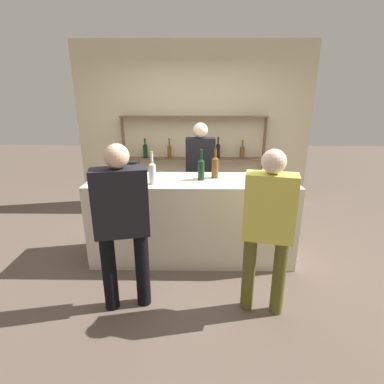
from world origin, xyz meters
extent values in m
plane|color=brown|center=(0.00, 0.00, 0.00)|extent=(16.00, 16.00, 0.00)
cube|color=beige|center=(0.00, 0.00, 0.51)|extent=(2.43, 0.68, 1.02)
cube|color=beige|center=(0.00, 1.94, 1.40)|extent=(4.03, 0.12, 2.80)
cylinder|color=brown|center=(-1.21, 1.76, 0.80)|extent=(0.05, 0.05, 1.61)
cylinder|color=brown|center=(1.21, 1.76, 0.80)|extent=(0.05, 0.05, 1.61)
cube|color=brown|center=(0.00, 1.76, 1.60)|extent=(2.48, 0.18, 0.02)
cube|color=brown|center=(0.00, 1.76, 0.88)|extent=(2.48, 0.18, 0.02)
cylinder|color=black|center=(-0.84, 1.76, 1.00)|extent=(0.08, 0.08, 0.22)
cone|color=black|center=(-0.84, 1.76, 1.13)|extent=(0.08, 0.08, 0.04)
cylinder|color=black|center=(-0.84, 1.76, 1.18)|extent=(0.03, 0.03, 0.07)
cylinder|color=maroon|center=(-0.84, 1.76, 1.23)|extent=(0.03, 0.03, 0.01)
cylinder|color=brown|center=(-0.42, 1.76, 1.00)|extent=(0.07, 0.07, 0.20)
cone|color=brown|center=(-0.42, 1.76, 1.11)|extent=(0.07, 0.07, 0.03)
cylinder|color=brown|center=(-0.42, 1.76, 1.17)|extent=(0.03, 0.03, 0.09)
cylinder|color=#232328|center=(-0.42, 1.76, 1.23)|extent=(0.03, 0.03, 0.01)
cylinder|color=silver|center=(0.00, 1.76, 1.01)|extent=(0.08, 0.08, 0.23)
cone|color=silver|center=(0.00, 1.76, 1.14)|extent=(0.08, 0.08, 0.04)
cylinder|color=silver|center=(0.00, 1.76, 1.19)|extent=(0.03, 0.03, 0.07)
cylinder|color=black|center=(0.00, 1.76, 1.23)|extent=(0.03, 0.03, 0.01)
cylinder|color=black|center=(0.42, 1.76, 1.01)|extent=(0.07, 0.07, 0.23)
cone|color=black|center=(0.42, 1.76, 1.14)|extent=(0.07, 0.07, 0.03)
cylinder|color=black|center=(0.42, 1.76, 1.20)|extent=(0.03, 0.03, 0.10)
cylinder|color=maroon|center=(0.42, 1.76, 1.26)|extent=(0.03, 0.03, 0.01)
cylinder|color=brown|center=(0.84, 1.76, 0.99)|extent=(0.08, 0.08, 0.19)
cone|color=brown|center=(0.84, 1.76, 1.10)|extent=(0.08, 0.08, 0.04)
cylinder|color=brown|center=(0.84, 1.76, 1.16)|extent=(0.03, 0.03, 0.09)
cylinder|color=gold|center=(0.84, 1.76, 1.21)|extent=(0.03, 0.03, 0.01)
cylinder|color=silver|center=(-0.44, -0.17, 1.13)|extent=(0.08, 0.08, 0.22)
cone|color=silver|center=(-0.44, -0.17, 1.26)|extent=(0.08, 0.08, 0.03)
cylinder|color=silver|center=(-0.44, -0.17, 1.33)|extent=(0.03, 0.03, 0.10)
cylinder|color=gold|center=(-0.44, -0.17, 1.38)|extent=(0.03, 0.03, 0.01)
cylinder|color=silver|center=(-0.84, -0.10, 1.13)|extent=(0.08, 0.08, 0.22)
cone|color=silver|center=(-0.84, -0.10, 1.26)|extent=(0.08, 0.08, 0.03)
cylinder|color=silver|center=(-0.84, -0.10, 1.32)|extent=(0.03, 0.03, 0.09)
cylinder|color=black|center=(-0.84, -0.10, 1.37)|extent=(0.03, 0.03, 0.01)
cylinder|color=brown|center=(0.27, 0.09, 1.14)|extent=(0.08, 0.08, 0.23)
cone|color=brown|center=(0.27, 0.09, 1.27)|extent=(0.08, 0.08, 0.04)
cylinder|color=brown|center=(0.27, 0.09, 1.33)|extent=(0.03, 0.03, 0.08)
cylinder|color=#232328|center=(0.27, 0.09, 1.37)|extent=(0.03, 0.03, 0.01)
cylinder|color=black|center=(0.11, 0.00, 1.13)|extent=(0.08, 0.08, 0.22)
cone|color=black|center=(0.11, 0.00, 1.26)|extent=(0.08, 0.08, 0.03)
cylinder|color=black|center=(0.11, 0.00, 1.32)|extent=(0.03, 0.03, 0.09)
cylinder|color=#232328|center=(0.11, 0.00, 1.37)|extent=(0.03, 0.03, 0.01)
cylinder|color=silver|center=(0.86, 0.11, 1.02)|extent=(0.06, 0.06, 0.00)
cylinder|color=silver|center=(0.86, 0.11, 1.06)|extent=(0.01, 0.01, 0.07)
cone|color=silver|center=(0.86, 0.11, 1.13)|extent=(0.08, 0.08, 0.06)
cylinder|color=black|center=(-0.71, 0.09, 1.12)|extent=(0.17, 0.17, 0.20)
cylinder|color=black|center=(-0.71, 0.09, 1.23)|extent=(0.18, 0.18, 0.01)
cylinder|color=silver|center=(-0.97, 0.18, 1.08)|extent=(0.12, 0.12, 0.12)
sphere|color=tan|center=(-0.93, 0.15, 1.04)|extent=(0.02, 0.02, 0.02)
sphere|color=tan|center=(-0.95, 0.16, 1.07)|extent=(0.02, 0.02, 0.02)
sphere|color=tan|center=(-1.00, 0.14, 1.08)|extent=(0.02, 0.02, 0.02)
sphere|color=tan|center=(-0.99, 0.18, 1.06)|extent=(0.02, 0.02, 0.02)
sphere|color=tan|center=(-0.98, 0.17, 1.04)|extent=(0.02, 0.02, 0.02)
sphere|color=tan|center=(-0.98, 0.17, 1.07)|extent=(0.02, 0.02, 0.02)
sphere|color=tan|center=(-0.94, 0.21, 1.06)|extent=(0.02, 0.02, 0.02)
sphere|color=tan|center=(-0.96, 0.18, 1.07)|extent=(0.02, 0.02, 0.02)
cylinder|color=black|center=(-0.03, 0.82, 0.39)|extent=(0.12, 0.12, 0.77)
cylinder|color=black|center=(0.24, 0.83, 0.39)|extent=(0.12, 0.12, 0.77)
cube|color=black|center=(0.10, 0.82, 1.08)|extent=(0.42, 0.20, 0.61)
sphere|color=beige|center=(0.10, 0.82, 1.49)|extent=(0.21, 0.21, 0.21)
cylinder|color=black|center=(-0.46, -0.90, 0.39)|extent=(0.13, 0.13, 0.78)
cylinder|color=black|center=(-0.76, -0.97, 0.39)|extent=(0.13, 0.13, 0.78)
cube|color=black|center=(-0.61, -0.93, 1.09)|extent=(0.52, 0.31, 0.62)
sphere|color=#DBB293|center=(-0.61, -0.93, 1.50)|extent=(0.21, 0.21, 0.21)
cylinder|color=brown|center=(0.82, -1.01, 0.38)|extent=(0.12, 0.12, 0.76)
cylinder|color=brown|center=(0.55, -0.95, 0.38)|extent=(0.12, 0.12, 0.76)
cube|color=#D1C64C|center=(0.68, -0.98, 1.07)|extent=(0.46, 0.28, 0.60)
sphere|color=beige|center=(0.68, -0.98, 1.47)|extent=(0.21, 0.21, 0.21)
camera|label=1|loc=(0.05, -3.38, 2.03)|focal=28.00mm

